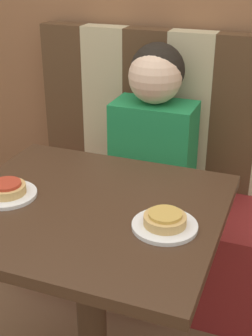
# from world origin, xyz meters

# --- Properties ---
(booth_seat) EXTENTS (1.21, 0.50, 0.47)m
(booth_seat) POSITION_xyz_m (0.00, 0.66, 0.23)
(booth_seat) COLOR maroon
(booth_seat) RESTS_ON ground_plane
(booth_backrest) EXTENTS (1.21, 0.10, 0.69)m
(booth_backrest) POSITION_xyz_m (0.00, 0.86, 0.81)
(booth_backrest) COLOR #4C331E
(booth_backrest) RESTS_ON booth_seat
(dining_table) EXTENTS (0.80, 0.72, 0.78)m
(dining_table) POSITION_xyz_m (0.00, 0.00, 0.66)
(dining_table) COLOR #422B1C
(dining_table) RESTS_ON ground_plane
(person) EXTENTS (0.34, 0.25, 0.67)m
(person) POSITION_xyz_m (0.00, 0.67, 0.82)
(person) COLOR #1E8447
(person) RESTS_ON booth_seat
(plate_left) EXTENTS (0.18, 0.18, 0.01)m
(plate_left) POSITION_xyz_m (-0.25, -0.04, 0.78)
(plate_left) COLOR white
(plate_left) RESTS_ON dining_table
(plate_right) EXTENTS (0.18, 0.18, 0.01)m
(plate_right) POSITION_xyz_m (0.25, -0.04, 0.78)
(plate_right) COLOR white
(plate_right) RESTS_ON dining_table
(pizza_left) EXTENTS (0.12, 0.12, 0.04)m
(pizza_left) POSITION_xyz_m (-0.25, -0.04, 0.81)
(pizza_left) COLOR tan
(pizza_left) RESTS_ON plate_left
(pizza_right) EXTENTS (0.12, 0.12, 0.04)m
(pizza_right) POSITION_xyz_m (0.25, -0.04, 0.81)
(pizza_right) COLOR tan
(pizza_right) RESTS_ON plate_right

